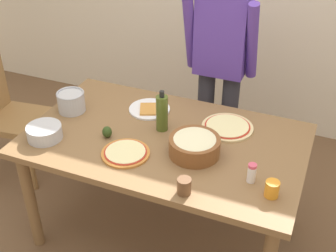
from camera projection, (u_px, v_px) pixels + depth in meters
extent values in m
plane|color=brown|center=(165.00, 231.00, 2.99)|extent=(8.00, 8.00, 0.00)
cube|color=brown|center=(165.00, 140.00, 2.58)|extent=(1.60, 0.96, 0.04)
cylinder|color=brown|center=(30.00, 201.00, 2.71)|extent=(0.07, 0.07, 0.72)
cylinder|color=brown|center=(97.00, 133.00, 3.33)|extent=(0.07, 0.07, 0.72)
cylinder|color=brown|center=(292.00, 180.00, 2.87)|extent=(0.07, 0.07, 0.72)
cylinder|color=#2D2D38|center=(205.00, 121.00, 3.34)|extent=(0.12, 0.12, 0.85)
cylinder|color=#2D2D38|center=(228.00, 126.00, 3.28)|extent=(0.12, 0.12, 0.85)
cube|color=#56389E|center=(223.00, 34.00, 2.93)|extent=(0.34, 0.20, 0.55)
cylinder|color=#56389E|center=(190.00, 32.00, 2.96)|extent=(0.07, 0.21, 0.55)
cylinder|color=#56389E|center=(252.00, 42.00, 2.82)|extent=(0.07, 0.21, 0.55)
cube|color=olive|center=(17.00, 120.00, 3.26)|extent=(0.44, 0.44, 0.05)
cylinder|color=olive|center=(31.00, 165.00, 3.22)|extent=(0.04, 0.04, 0.45)
cylinder|color=olive|center=(54.00, 139.00, 3.50)|extent=(0.04, 0.04, 0.45)
cylinder|color=olive|center=(15.00, 132.00, 3.57)|extent=(0.04, 0.04, 0.45)
cylinder|color=beige|center=(227.00, 127.00, 2.65)|extent=(0.31, 0.31, 0.01)
cylinder|color=#B22D1E|center=(227.00, 126.00, 2.65)|extent=(0.27, 0.27, 0.00)
cylinder|color=beige|center=(228.00, 126.00, 2.64)|extent=(0.25, 0.25, 0.00)
cylinder|color=#C67A33|center=(126.00, 153.00, 2.44)|extent=(0.27, 0.27, 0.01)
cylinder|color=#B22D1E|center=(125.00, 152.00, 2.43)|extent=(0.24, 0.24, 0.00)
cylinder|color=beige|center=(125.00, 151.00, 2.43)|extent=(0.22, 0.22, 0.00)
cylinder|color=white|center=(149.00, 109.00, 2.83)|extent=(0.26, 0.26, 0.01)
cube|color=#CC8438|center=(148.00, 109.00, 2.80)|extent=(0.15, 0.17, 0.01)
cylinder|color=brown|center=(194.00, 146.00, 2.41)|extent=(0.28, 0.28, 0.10)
ellipsoid|color=beige|center=(195.00, 140.00, 2.39)|extent=(0.25, 0.25, 0.05)
cylinder|color=#B7B7BC|center=(44.00, 132.00, 2.55)|extent=(0.20, 0.20, 0.08)
cylinder|color=#47561E|center=(162.00, 113.00, 2.59)|extent=(0.07, 0.07, 0.22)
cylinder|color=black|center=(162.00, 94.00, 2.52)|extent=(0.03, 0.03, 0.04)
cylinder|color=#B7B7BC|center=(71.00, 102.00, 2.79)|extent=(0.17, 0.17, 0.12)
torus|color=#A5A5AD|center=(70.00, 93.00, 2.76)|extent=(0.17, 0.17, 0.01)
cylinder|color=orange|center=(272.00, 189.00, 2.14)|extent=(0.07, 0.07, 0.08)
cylinder|color=brown|center=(184.00, 186.00, 2.15)|extent=(0.07, 0.07, 0.08)
cylinder|color=white|center=(252.00, 174.00, 2.22)|extent=(0.04, 0.04, 0.09)
cylinder|color=#D84C66|center=(253.00, 166.00, 2.20)|extent=(0.04, 0.04, 0.02)
ellipsoid|color=#2D4219|center=(107.00, 132.00, 2.56)|extent=(0.06, 0.06, 0.07)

